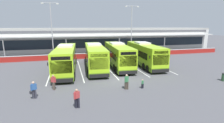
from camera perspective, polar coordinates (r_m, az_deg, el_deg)
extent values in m
plane|color=#4C4C51|center=(20.80, 2.01, -6.00)|extent=(200.00, 200.00, 0.00)
cube|color=silver|center=(46.42, -7.77, 7.40)|extent=(70.00, 10.00, 5.50)
cube|color=#19232D|center=(41.51, -6.86, 6.25)|extent=(66.00, 0.08, 2.20)
cube|color=#4C4C51|center=(41.31, -6.96, 10.19)|extent=(68.00, 0.08, 0.60)
cube|color=beige|center=(39.90, -6.62, 8.76)|extent=(67.00, 3.00, 0.24)
cube|color=gray|center=(46.28, -7.87, 11.10)|extent=(70.00, 10.00, 0.50)
cylinder|color=#999999|center=(40.54, -33.32, 3.93)|extent=(0.20, 0.20, 4.20)
cylinder|color=#999999|center=(38.46, -15.49, 5.14)|extent=(0.20, 0.20, 4.20)
cylinder|color=#999999|center=(40.28, 2.50, 5.87)|extent=(0.20, 0.20, 4.20)
cylinder|color=#999999|center=(45.54, 17.65, 6.03)|extent=(0.20, 0.20, 4.20)
cylinder|color=#999999|center=(53.22, 29.06, 5.88)|extent=(0.20, 0.20, 4.20)
cube|color=maroon|center=(34.43, -5.01, 2.08)|extent=(60.00, 0.36, 1.00)
cube|color=#B2B2B2|center=(34.34, -5.03, 2.98)|extent=(60.00, 0.40, 0.10)
cube|color=#9ED11E|center=(24.74, -15.64, 1.04)|extent=(3.42, 12.15, 3.19)
cube|color=#598419|center=(25.02, -15.47, -1.91)|extent=(3.44, 12.17, 0.56)
cube|color=black|center=(25.09, -15.60, 1.76)|extent=(3.27, 9.76, 0.96)
cube|color=black|center=(18.93, -17.10, -1.92)|extent=(2.31, 0.27, 1.40)
cube|color=black|center=(18.71, -17.30, 1.05)|extent=(2.05, 0.23, 0.40)
cube|color=silver|center=(25.48, -15.69, 5.29)|extent=(2.25, 2.94, 0.28)
cube|color=black|center=(19.23, -16.86, -6.34)|extent=(2.46, 0.34, 0.44)
cube|color=black|center=(19.07, -12.72, -0.49)|extent=(0.09, 0.13, 0.36)
cube|color=black|center=(19.41, -21.33, -0.81)|extent=(0.09, 0.13, 0.36)
cylinder|color=black|center=(29.45, -12.46, 0.17)|extent=(0.39, 1.06, 1.04)
cylinder|color=black|center=(29.62, -17.09, -0.01)|extent=(0.39, 1.06, 1.04)
cylinder|color=black|center=(21.87, -12.98, -3.98)|extent=(0.39, 1.06, 1.04)
cylinder|color=black|center=(22.11, -19.20, -4.18)|extent=(0.39, 1.06, 1.04)
cylinder|color=black|center=(20.53, -13.12, -5.05)|extent=(0.39, 1.06, 1.04)
cylinder|color=black|center=(20.78, -19.74, -5.24)|extent=(0.39, 1.06, 1.04)
cube|color=#9ED11E|center=(25.74, -5.93, 1.84)|extent=(3.42, 12.15, 3.19)
cube|color=#598419|center=(26.01, -5.87, -1.01)|extent=(3.44, 12.17, 0.56)
cube|color=black|center=(26.09, -6.02, 2.52)|extent=(3.27, 9.76, 0.96)
cube|color=black|center=(19.91, -4.46, -0.73)|extent=(2.31, 0.27, 1.40)
cube|color=black|center=(19.70, -4.51, 2.10)|extent=(2.05, 0.23, 0.40)
cube|color=silver|center=(26.48, -6.20, 5.91)|extent=(2.25, 2.94, 0.28)
cube|color=black|center=(20.19, -4.36, -4.96)|extent=(2.46, 0.34, 0.44)
cube|color=black|center=(20.38, -0.52, 0.61)|extent=(0.09, 0.13, 0.36)
cube|color=black|center=(20.08, -8.72, 0.29)|extent=(0.09, 0.13, 0.36)
cylinder|color=black|center=(30.61, -4.39, 0.87)|extent=(0.39, 1.06, 1.04)
cylinder|color=black|center=(30.45, -8.86, 0.70)|extent=(0.39, 1.06, 1.04)
cylinder|color=black|center=(23.07, -2.21, -2.83)|extent=(0.39, 1.06, 1.04)
cylinder|color=black|center=(22.85, -8.15, -3.09)|extent=(0.39, 1.06, 1.04)
cylinder|color=black|center=(21.74, -1.66, -3.76)|extent=(0.39, 1.06, 1.04)
cylinder|color=black|center=(21.51, -7.97, -4.05)|extent=(0.39, 1.06, 1.04)
cube|color=#9ED11E|center=(27.09, 2.07, 2.41)|extent=(3.42, 12.15, 3.19)
cube|color=#598419|center=(27.34, 2.05, -0.30)|extent=(3.44, 12.17, 0.56)
cube|color=black|center=(27.44, 1.89, 3.05)|extent=(3.27, 9.76, 0.96)
cube|color=black|center=(21.41, 5.59, 0.15)|extent=(2.31, 0.27, 1.40)
cube|color=black|center=(21.21, 5.65, 2.79)|extent=(2.05, 0.23, 0.40)
cube|color=silver|center=(27.83, 1.64, 6.27)|extent=(2.25, 2.94, 0.28)
cube|color=black|center=(21.66, 5.59, -3.79)|extent=(2.46, 0.34, 0.44)
cube|color=black|center=(22.11, 8.98, 1.37)|extent=(0.09, 0.13, 0.36)
cube|color=black|center=(21.31, 1.59, 1.11)|extent=(0.09, 0.13, 0.36)
cylinder|color=black|center=(32.01, 2.32, 1.39)|extent=(0.39, 1.06, 1.04)
cylinder|color=black|center=(31.57, -1.92, 1.24)|extent=(0.39, 1.06, 1.04)
cylinder|color=black|center=(24.65, 6.40, -1.92)|extent=(0.39, 1.06, 1.04)
cylinder|color=black|center=(24.07, 0.95, -2.19)|extent=(0.39, 1.06, 1.04)
cylinder|color=black|center=(23.36, 7.41, -2.74)|extent=(0.39, 1.06, 1.04)
cylinder|color=black|center=(22.74, 1.66, -3.05)|extent=(0.39, 1.06, 1.04)
cube|color=#9ED11E|center=(28.42, 11.03, 2.65)|extent=(3.42, 12.15, 3.19)
cube|color=#598419|center=(28.66, 10.93, 0.06)|extent=(3.44, 12.17, 0.56)
cube|color=black|center=(28.75, 10.76, 3.26)|extent=(3.27, 9.76, 0.96)
cube|color=black|center=(23.06, 16.47, 0.57)|extent=(2.31, 0.27, 1.40)
cube|color=black|center=(22.88, 16.63, 3.02)|extent=(2.05, 0.23, 0.40)
cube|color=silver|center=(29.12, 10.44, 6.34)|extent=(2.25, 2.94, 0.28)
cube|color=black|center=(23.30, 16.38, -3.10)|extent=(2.46, 0.34, 0.44)
cube|color=black|center=(23.99, 19.24, 1.68)|extent=(0.09, 0.13, 0.36)
cube|color=black|center=(22.69, 12.85, 1.49)|extent=(0.09, 0.13, 0.36)
cylinder|color=black|center=(33.30, 9.94, 1.64)|extent=(0.39, 1.06, 1.04)
cylinder|color=black|center=(32.54, 6.00, 1.51)|extent=(0.39, 1.06, 1.04)
cylinder|color=black|center=(26.31, 15.89, -1.42)|extent=(0.39, 1.06, 1.04)
cylinder|color=black|center=(25.34, 11.05, -1.69)|extent=(0.39, 1.06, 1.04)
cylinder|color=black|center=(25.10, 17.31, -2.15)|extent=(0.39, 1.06, 1.04)
cylinder|color=black|center=(24.09, 12.27, -2.46)|extent=(0.39, 1.06, 1.04)
cube|color=silver|center=(25.86, -20.24, -3.12)|extent=(0.14, 13.00, 0.01)
cube|color=silver|center=(25.78, -10.92, -2.63)|extent=(0.14, 13.00, 0.01)
cube|color=silver|center=(26.37, -1.78, -2.08)|extent=(0.14, 13.00, 0.01)
cube|color=silver|center=(27.60, 6.74, -1.52)|extent=(0.14, 13.00, 0.01)
cube|color=silver|center=(29.38, 14.39, -0.98)|extent=(0.14, 13.00, 0.01)
cube|color=#33333D|center=(16.87, -25.58, -10.12)|extent=(0.21, 0.23, 0.84)
cube|color=#33333D|center=(16.81, -24.92, -10.13)|extent=(0.21, 0.23, 0.84)
cube|color=#2D5693|center=(16.60, -25.47, -7.88)|extent=(0.40, 0.36, 0.56)
cube|color=#2D5693|center=(16.54, -26.18, -8.12)|extent=(0.13, 0.13, 0.54)
cube|color=#2D5693|center=(16.68, -24.75, -7.82)|extent=(0.13, 0.13, 0.54)
sphere|color=tan|center=(16.48, -25.59, -6.60)|extent=(0.22, 0.22, 0.22)
cube|color=black|center=(16.69, -26.28, -9.64)|extent=(0.25, 0.30, 0.22)
cylinder|color=black|center=(16.63, -26.34, -9.06)|extent=(0.02, 0.02, 0.16)
cube|color=black|center=(13.95, -12.38, -13.84)|extent=(0.22, 0.23, 0.84)
cube|color=black|center=(13.95, -11.54, -13.81)|extent=(0.22, 0.23, 0.84)
cube|color=#B23838|center=(13.66, -12.09, -11.18)|extent=(0.40, 0.37, 0.56)
cube|color=#B23838|center=(13.56, -12.85, -11.53)|extent=(0.13, 0.13, 0.54)
cube|color=#B23838|center=(13.79, -11.33, -11.05)|extent=(0.13, 0.13, 0.54)
sphere|color=tan|center=(13.51, -12.16, -9.66)|extent=(0.22, 0.22, 0.22)
cube|color=black|center=(17.90, 10.29, -8.36)|extent=(0.14, 0.14, 0.52)
cube|color=black|center=(17.95, 10.65, -8.31)|extent=(0.14, 0.14, 0.52)
cube|color=#387F4C|center=(17.78, 10.52, -7.02)|extent=(0.25, 0.23, 0.35)
cube|color=#387F4C|center=(17.68, 10.30, -7.20)|extent=(0.08, 0.08, 0.33)
cube|color=#387F4C|center=(17.90, 10.74, -6.96)|extent=(0.08, 0.08, 0.33)
sphere|color=tan|center=(17.71, 10.55, -6.29)|extent=(0.14, 0.14, 0.14)
cube|color=#4C4238|center=(18.33, -19.58, -7.86)|extent=(0.20, 0.22, 0.84)
cube|color=#4C4238|center=(18.15, -19.34, -8.04)|extent=(0.20, 0.22, 0.84)
cube|color=#B23838|center=(18.02, -19.62, -5.86)|extent=(0.40, 0.35, 0.56)
cube|color=#B23838|center=(18.14, -20.21, -5.88)|extent=(0.12, 0.13, 0.54)
cube|color=#B23838|center=(17.92, -19.00, -6.01)|extent=(0.12, 0.13, 0.54)
sphere|color=tan|center=(17.91, -19.70, -4.67)|extent=(0.22, 0.22, 0.22)
cube|color=#4C4238|center=(17.39, 4.71, -8.26)|extent=(0.21, 0.23, 0.84)
cube|color=#4C4238|center=(17.43, 5.35, -8.22)|extent=(0.21, 0.23, 0.84)
cube|color=#387F4C|center=(17.18, 5.07, -6.05)|extent=(0.40, 0.36, 0.56)
cube|color=#387F4C|center=(17.03, 4.59, -6.31)|extent=(0.13, 0.13, 0.54)
cube|color=#387F4C|center=(17.35, 5.54, -5.97)|extent=(0.13, 0.13, 0.54)
sphere|color=#DBB293|center=(17.06, 5.10, -4.81)|extent=(0.22, 0.22, 0.22)
cylinder|color=#9E9EA3|center=(35.50, -20.03, 9.83)|extent=(0.20, 0.20, 11.00)
cylinder|color=#9E9EA3|center=(35.76, -20.68, 18.41)|extent=(2.80, 0.10, 0.10)
cube|color=silver|center=(35.89, -23.00, 18.04)|extent=(0.44, 0.28, 0.20)
cube|color=silver|center=(35.66, -18.31, 18.42)|extent=(0.44, 0.28, 0.20)
cylinder|color=#9E9EA3|center=(38.68, 6.74, 10.59)|extent=(0.20, 0.20, 11.00)
cylinder|color=#9E9EA3|center=(38.92, 6.94, 18.48)|extent=(2.80, 0.10, 0.10)
cube|color=silver|center=(38.42, 4.90, 18.46)|extent=(0.44, 0.28, 0.20)
cube|color=silver|center=(39.44, 8.93, 18.20)|extent=(0.44, 0.28, 0.20)
cylinder|color=#2D5133|center=(24.02, 34.21, -4.60)|extent=(0.52, 0.52, 0.85)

